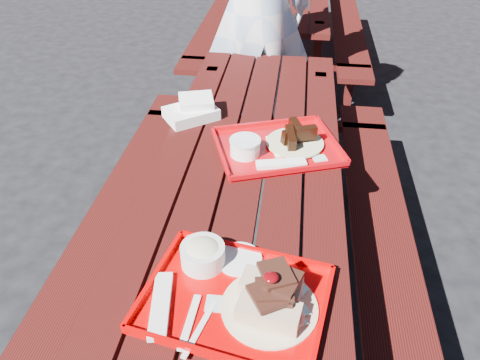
# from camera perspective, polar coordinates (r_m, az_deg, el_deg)

# --- Properties ---
(ground) EXTENTS (60.00, 60.00, 0.00)m
(ground) POSITION_cam_1_polar(r_m,az_deg,el_deg) (2.32, 0.49, -14.24)
(ground) COLOR black
(ground) RESTS_ON ground
(picnic_table_near) EXTENTS (1.41, 2.40, 0.75)m
(picnic_table_near) POSITION_cam_1_polar(r_m,az_deg,el_deg) (1.92, 0.57, -3.59)
(picnic_table_near) COLOR #3B0E0B
(picnic_table_near) RESTS_ON ground
(picnic_table_far) EXTENTS (1.41, 2.40, 0.75)m
(picnic_table_far) POSITION_cam_1_polar(r_m,az_deg,el_deg) (4.44, 5.20, 20.18)
(picnic_table_far) COLOR #3B0E0B
(picnic_table_far) RESTS_ON ground
(near_tray) EXTENTS (0.56, 0.47, 0.16)m
(near_tray) POSITION_cam_1_polar(r_m,az_deg,el_deg) (1.33, -0.34, -12.88)
(near_tray) COLOR #C30001
(near_tray) RESTS_ON picnic_table_near
(far_tray) EXTENTS (0.58, 0.52, 0.08)m
(far_tray) POSITION_cam_1_polar(r_m,az_deg,el_deg) (1.92, 4.39, 4.16)
(far_tray) COLOR #B4050C
(far_tray) RESTS_ON picnic_table_near
(white_cloth) EXTENTS (0.28, 0.26, 0.09)m
(white_cloth) POSITION_cam_1_polar(r_m,az_deg,el_deg) (2.16, -5.82, 8.49)
(white_cloth) COLOR white
(white_cloth) RESTS_ON picnic_table_near
(person) EXTENTS (0.81, 0.65, 1.92)m
(person) POSITION_cam_1_polar(r_m,az_deg,el_deg) (2.96, 2.02, 20.06)
(person) COLOR #AAC3E1
(person) RESTS_ON ground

